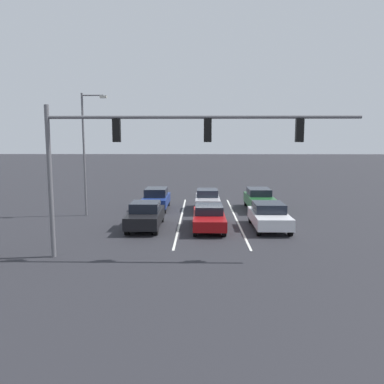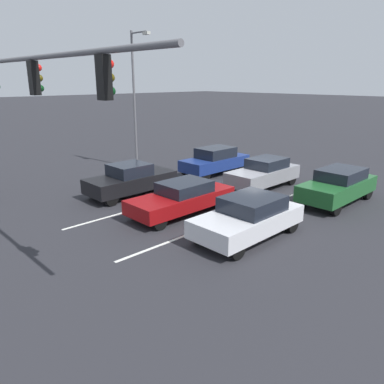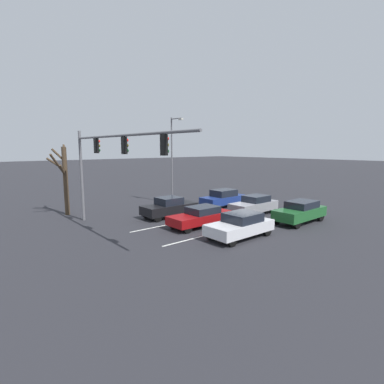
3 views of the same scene
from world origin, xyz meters
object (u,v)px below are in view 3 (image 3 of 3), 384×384
at_px(car_navy_rightlane_second, 223,198).
at_px(traffic_signal_gantry, 107,155).
at_px(car_silver_leftlane_front, 240,225).
at_px(car_black_rightlane_front, 169,207).
at_px(car_darkgreen_leftlane_second, 300,211).
at_px(car_maroon_midlane_front, 201,216).
at_px(car_gray_midlane_second, 254,205).
at_px(street_lamp_right_shoulder, 173,155).
at_px(bare_tree_near, 64,177).

relative_size(car_navy_rightlane_second, traffic_signal_gantry, 0.33).
distance_m(car_silver_leftlane_front, car_black_rightlane_front, 7.11).
bearing_deg(car_silver_leftlane_front, car_darkgreen_leftlane_second, -93.64).
bearing_deg(car_maroon_midlane_front, car_darkgreen_leftlane_second, -122.42).
relative_size(car_navy_rightlane_second, car_gray_midlane_second, 1.01).
bearing_deg(street_lamp_right_shoulder, bare_tree_near, 80.99).
bearing_deg(traffic_signal_gantry, car_silver_leftlane_front, -137.18).
relative_size(car_maroon_midlane_front, car_navy_rightlane_second, 1.08).
height_order(car_navy_rightlane_second, car_darkgreen_leftlane_second, car_navy_rightlane_second).
distance_m(car_navy_rightlane_second, car_gray_midlane_second, 3.78).
bearing_deg(street_lamp_right_shoulder, car_gray_midlane_second, -165.65).
distance_m(car_black_rightlane_front, car_navy_rightlane_second, 6.07).
bearing_deg(street_lamp_right_shoulder, car_black_rightlane_front, 140.38).
relative_size(car_gray_midlane_second, street_lamp_right_shoulder, 0.53).
bearing_deg(car_darkgreen_leftlane_second, bare_tree_near, 41.73).
bearing_deg(car_navy_rightlane_second, traffic_signal_gantry, 96.17).
bearing_deg(street_lamp_right_shoulder, traffic_signal_gantry, 121.40).
height_order(street_lamp_right_shoulder, bare_tree_near, street_lamp_right_shoulder).
relative_size(car_navy_rightlane_second, street_lamp_right_shoulder, 0.54).
xyz_separation_m(car_darkgreen_leftlane_second, bare_tree_near, (13.38, 11.94, 2.23)).
distance_m(car_navy_rightlane_second, car_darkgreen_leftlane_second, 7.57).
bearing_deg(car_silver_leftlane_front, car_black_rightlane_front, 0.25).
bearing_deg(bare_tree_near, car_silver_leftlane_front, -155.53).
bearing_deg(car_gray_midlane_second, street_lamp_right_shoulder, 14.35).
distance_m(car_darkgreen_leftlane_second, traffic_signal_gantry, 13.76).
bearing_deg(car_silver_leftlane_front, car_maroon_midlane_front, 0.26).
height_order(car_gray_midlane_second, street_lamp_right_shoulder, street_lamp_right_shoulder).
xyz_separation_m(car_silver_leftlane_front, car_gray_midlane_second, (3.42, -5.66, 0.02)).
distance_m(car_black_rightlane_front, street_lamp_right_shoulder, 6.88).
relative_size(car_navy_rightlane_second, bare_tree_near, 0.78).
bearing_deg(traffic_signal_gantry, car_gray_midlane_second, -102.70).
distance_m(car_silver_leftlane_front, bare_tree_near, 14.46).
relative_size(car_navy_rightlane_second, car_darkgreen_leftlane_second, 0.98).
height_order(car_maroon_midlane_front, bare_tree_near, bare_tree_near).
bearing_deg(traffic_signal_gantry, car_black_rightlane_front, -77.90).
height_order(car_maroon_midlane_front, car_navy_rightlane_second, car_navy_rightlane_second).
height_order(car_maroon_midlane_front, car_darkgreen_leftlane_second, car_darkgreen_leftlane_second).
relative_size(car_gray_midlane_second, traffic_signal_gantry, 0.33).
height_order(car_black_rightlane_front, car_navy_rightlane_second, car_navy_rightlane_second).
relative_size(car_silver_leftlane_front, car_navy_rightlane_second, 0.98).
relative_size(traffic_signal_gantry, street_lamp_right_shoulder, 1.61).
xyz_separation_m(car_maroon_midlane_front, car_navy_rightlane_second, (3.73, -6.05, 0.11)).
bearing_deg(car_navy_rightlane_second, street_lamp_right_shoulder, 29.56).
bearing_deg(traffic_signal_gantry, car_maroon_midlane_front, -114.37).
bearing_deg(bare_tree_near, car_darkgreen_leftlane_second, -138.27).
xyz_separation_m(car_black_rightlane_front, car_darkgreen_leftlane_second, (-7.49, -6.05, 0.05)).
bearing_deg(car_navy_rightlane_second, car_maroon_midlane_front, 121.67).
height_order(car_silver_leftlane_front, bare_tree_near, bare_tree_near).
xyz_separation_m(car_darkgreen_leftlane_second, street_lamp_right_shoulder, (11.87, 2.42, 3.81)).
bearing_deg(car_navy_rightlane_second, car_gray_midlane_second, 174.28).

